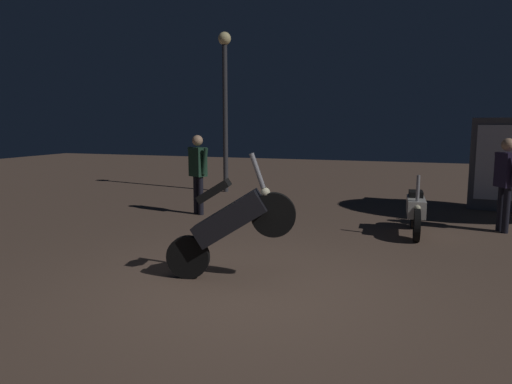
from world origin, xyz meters
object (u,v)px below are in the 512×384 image
Objects in this scene: motorcycle_white_parked_left at (416,210)px; person_rider_beside at (506,176)px; kiosk_billboard at (508,164)px; motorcycle_black_foreground at (229,223)px; person_bystander_far at (198,167)px; streetlamp_near at (225,90)px.

motorcycle_white_parked_left is 1.77m from person_rider_beside.
person_rider_beside is 2.50m from kiosk_billboard.
motorcycle_black_foreground is 0.99× the size of motorcycle_white_parked_left.
person_bystander_far reaches higher than motorcycle_black_foreground.
motorcycle_black_foreground is 4.49m from person_bystander_far.
kiosk_billboard is (6.42, 2.77, 0.02)m from person_bystander_far.
person_bystander_far is (-6.02, -0.30, 0.01)m from person_rider_beside.
kiosk_billboard is at bearing 139.79° from person_bystander_far.
motorcycle_black_foreground is 0.78× the size of kiosk_billboard.
motorcycle_black_foreground is 0.95× the size of person_bystander_far.
streetlamp_near is at bearing -129.08° from motorcycle_white_parked_left.
kiosk_billboard is at bearing 145.44° from motorcycle_white_parked_left.
kiosk_billboard reaches higher than person_bystander_far.
motorcycle_white_parked_left is at bearing 45.39° from motorcycle_black_foreground.
person_rider_beside is 0.38× the size of streetlamp_near.
motorcycle_white_parked_left is 0.96× the size of person_bystander_far.
motorcycle_white_parked_left is 0.79× the size of kiosk_billboard.
kiosk_billboard reaches higher than motorcycle_white_parked_left.
person_bystander_far is at bearing 30.11° from kiosk_billboard.
streetlamp_near is 7.44m from kiosk_billboard.
person_rider_beside is at bearing 119.30° from person_bystander_far.
kiosk_billboard is at bearing 46.12° from motorcycle_black_foreground.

